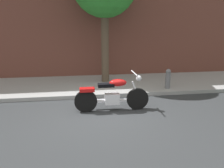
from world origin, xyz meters
name	(u,v)px	position (x,y,z in m)	size (l,w,h in m)	color
ground_plane	(101,116)	(0.00, 0.00, 0.00)	(60.00, 60.00, 0.00)	#303335
sidewalk	(95,85)	(0.00, 3.04, 0.07)	(22.36, 3.03, 0.14)	#999999
motorcycle	(112,95)	(0.36, 0.36, 0.48)	(2.26, 0.70, 1.18)	black
fire_hydrant	(168,80)	(2.77, 1.96, 0.46)	(0.20, 0.20, 0.91)	slate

